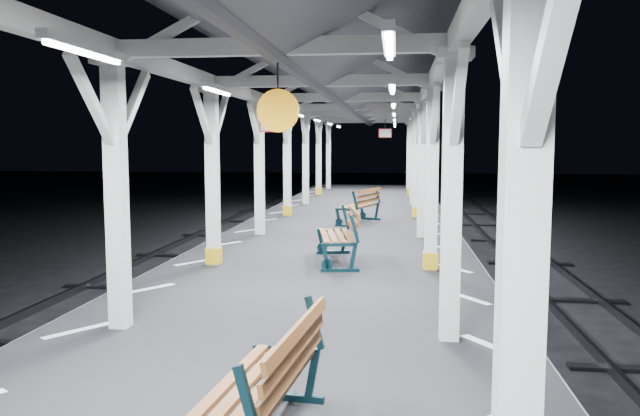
# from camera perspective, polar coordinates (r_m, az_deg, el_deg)

# --- Properties ---
(ground) EXTENTS (120.00, 120.00, 0.00)m
(ground) POSITION_cam_1_polar(r_m,az_deg,el_deg) (9.85, -1.47, -13.48)
(ground) COLOR black
(ground) RESTS_ON ground
(platform) EXTENTS (6.00, 50.00, 1.00)m
(platform) POSITION_cam_1_polar(r_m,az_deg,el_deg) (9.69, -1.48, -10.69)
(platform) COLOR black
(platform) RESTS_ON ground
(hazard_stripes_left) EXTENTS (1.00, 48.00, 0.01)m
(hazard_stripes_left) POSITION_cam_1_polar(r_m,az_deg,el_deg) (10.20, -15.34, -7.13)
(hazard_stripes_left) COLOR silver
(hazard_stripes_left) RESTS_ON platform
(hazard_stripes_right) EXTENTS (1.00, 48.00, 0.01)m
(hazard_stripes_right) POSITION_cam_1_polar(r_m,az_deg,el_deg) (9.52, 13.41, -8.01)
(hazard_stripes_right) COLOR silver
(hazard_stripes_right) RESTS_ON platform
(track_left) EXTENTS (2.20, 60.00, 0.16)m
(track_left) POSITION_cam_1_polar(r_m,az_deg,el_deg) (11.62, -27.13, -10.68)
(track_left) COLOR #2D2D33
(track_left) RESTS_ON ground
(canopy) EXTENTS (5.40, 49.00, 4.65)m
(canopy) POSITION_cam_1_polar(r_m,az_deg,el_deg) (9.36, -1.56, 13.82)
(canopy) COLOR silver
(canopy) RESTS_ON platform
(bench_near) EXTENTS (0.85, 1.86, 0.97)m
(bench_near) POSITION_cam_1_polar(r_m,az_deg,el_deg) (4.80, -4.60, -15.51)
(bench_near) COLOR black
(bench_near) RESTS_ON platform
(bench_mid) EXTENTS (1.01, 1.99, 1.03)m
(bench_mid) POSITION_cam_1_polar(r_m,az_deg,el_deg) (11.91, 2.04, -2.39)
(bench_mid) COLOR black
(bench_mid) RESTS_ON platform
(bench_far) EXTENTS (1.22, 1.97, 1.00)m
(bench_far) POSITION_cam_1_polar(r_m,az_deg,el_deg) (17.74, 3.88, 0.29)
(bench_far) COLOR black
(bench_far) RESTS_ON platform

